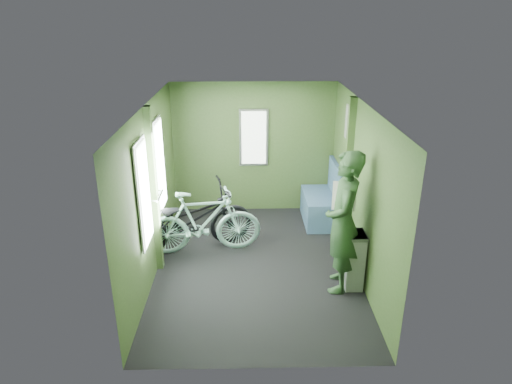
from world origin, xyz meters
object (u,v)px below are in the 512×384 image
bicycle_black (191,250)px  waste_box (354,260)px  bicycle_mint (204,253)px  bench_seat (322,205)px  passenger (343,222)px

bicycle_black → waste_box: (2.25, -0.99, 0.39)m
bicycle_black → bicycle_mint: bicycle_black is taller
bicycle_mint → bench_seat: bearing=-68.6°
bicycle_black → passenger: size_ratio=1.05×
bicycle_black → passenger: passenger is taller
bicycle_mint → waste_box: (2.04, -0.90, 0.39)m
bicycle_mint → passenger: 2.27m
bicycle_black → waste_box: 2.49m
bicycle_black → waste_box: waste_box is taller
bicycle_black → bicycle_mint: size_ratio=1.14×
waste_box → bench_seat: 1.98m
bicycle_mint → waste_box: bearing=-121.7°
bicycle_mint → bench_seat: 2.22m
bench_seat → waste_box: bearing=-87.2°
passenger → waste_box: 0.58m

